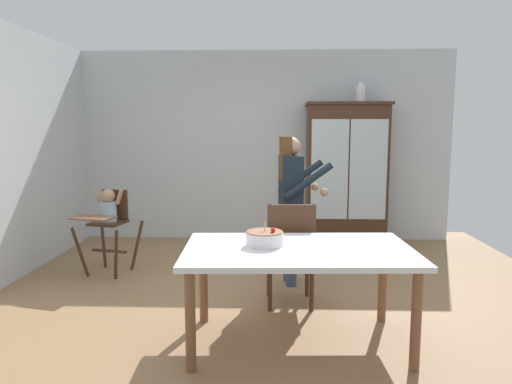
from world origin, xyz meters
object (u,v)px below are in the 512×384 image
Objects in this scene: china_cabinet at (346,173)px; dining_table at (298,259)px; high_chair_with_toddler at (108,215)px; adult_person at (291,192)px; ceramic_vase at (361,93)px; dining_chair_far_side at (290,248)px; birthday_cake at (265,238)px.

china_cabinet is 3.27m from dining_table.
dining_table is at bearing -104.77° from china_cabinet.
high_chair_with_toddler is 2.05m from adult_person.
ceramic_vase is at bearing 39.46° from high_chair_with_toddler.
china_cabinet is 2.61m from dining_chair_far_side.
adult_person is 1.59× the size of dining_chair_far_side.
china_cabinet reaches higher than high_chair_with_toddler.
high_chair_with_toddler is 3.39× the size of birthday_cake.
adult_person is at bearing 5.12° from high_chair_with_toddler.
adult_person is at bearing -94.64° from dining_chair_far_side.
high_chair_with_toddler is at bearing -152.46° from china_cabinet.
ceramic_vase is 0.28× the size of dining_chair_far_side.
birthday_cake is at bearing -109.29° from china_cabinet.
high_chair_with_toddler is 0.62× the size of adult_person.
adult_person is at bearing 90.02° from dining_table.
birthday_cake is at bearing -29.07° from high_chair_with_toddler.
adult_person is 1.35m from birthday_cake.
ceramic_vase reaches higher than adult_person.
high_chair_with_toddler is at bearing 137.77° from birthday_cake.
high_chair_with_toddler reaches higher than birthday_cake.
dining_chair_far_side is at bearing -12.44° from high_chair_with_toddler.
china_cabinet is at bearing -178.71° from ceramic_vase.
china_cabinet reaches higher than birthday_cake.
ceramic_vase is 3.05m from dining_chair_far_side.
dining_chair_far_side is at bearing 71.32° from birthday_cake.
adult_person is at bearing -115.17° from china_cabinet.
adult_person is (2.01, -0.28, 0.31)m from high_chair_with_toddler.
adult_person is 0.78m from dining_chair_far_side.
high_chair_with_toddler is 0.99× the size of dining_chair_far_side.
adult_person is 1.41m from dining_table.
china_cabinet is 3.22m from high_chair_with_toddler.
birthday_cake is 0.73m from dining_chair_far_side.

